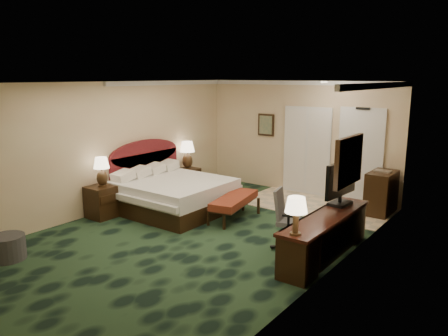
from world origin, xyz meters
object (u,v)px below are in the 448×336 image
Objects in this scene: nightstand_far at (188,179)px; desk at (325,236)px; nightstand_near at (103,201)px; desk_chair at (292,220)px; bed_bench at (234,208)px; ottoman at (7,248)px; lamp_far at (187,155)px; lamp_near at (102,172)px; bed at (174,195)px; minibar at (381,193)px; tv at (341,183)px.

nightstand_far is 0.23× the size of desk.
nightstand_near is 0.65× the size of desk_chair.
nightstand_near is 2.66m from bed_bench.
desk is (2.22, -0.65, 0.11)m from bed_bench.
bed_bench is 4.08m from ottoman.
ottoman is (0.56, -4.90, -0.08)m from nightstand_far.
nightstand_far is 0.55× the size of desk_chair.
nightstand_near is at bearing -158.67° from bed_bench.
lamp_far is at bearing 157.71° from desk.
nightstand_far is 2.74m from lamp_near.
nightstand_near is 1.19× the size of nightstand_far.
bed_bench is (1.34, 0.31, -0.10)m from bed.
bed is 3.58× the size of lamp_near.
bed is 0.89× the size of desk.
desk_chair is (3.83, 0.82, -0.44)m from lamp_near.
minibar is (4.44, 3.58, 0.12)m from nightstand_near.
lamp_far is 4.62m from minibar.
tv reaches higher than bed_bench.
lamp_near is (-0.86, -1.16, 0.60)m from bed.
lamp_near is 3.94m from desk_chair.
desk is 2.40× the size of desk_chair.
tv reaches higher than nightstand_near.
lamp_near is 0.25× the size of desk.
ottoman is 0.57× the size of tv.
lamp_far reaches higher than desk_chair.
ottoman is at bearing -142.21° from desk.
nightstand_near is at bearing -141.09° from minibar.
desk_chair reaches higher than bed.
ottoman is at bearing -150.93° from desk_chair.
bed_bench is 2.59× the size of ottoman.
lamp_near is 4.61m from tv.
lamp_near is at bearing -140.94° from minibar.
desk is (4.49, -1.85, 0.07)m from nightstand_far.
lamp_far is (-0.06, 2.65, 0.56)m from nightstand_near.
lamp_near reaches higher than desk_chair.
minibar is (3.56, 2.43, 0.11)m from bed.
minibar is at bearing 11.72° from nightstand_far.
ottoman is (0.50, -2.24, -0.75)m from lamp_near.
minibar is (0.59, 2.77, -0.05)m from desk_chair.
desk is at bearing 10.25° from nightstand_near.
bed_bench is at bearing 33.26° from nightstand_near.
minibar is at bearing 31.87° from bed_bench.
nightstand_near is 0.68× the size of tv.
desk is at bearing 37.79° from ottoman.
minibar is (-0.01, 2.78, 0.10)m from desk.
lamp_far reaches higher than nightstand_near.
nightstand_near is at bearing -89.12° from nightstand_far.
lamp_far is at bearing 140.48° from bed_bench.
nightstand_far is 2.56m from bed_bench.
tv reaches higher than minibar.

